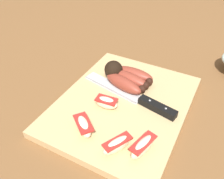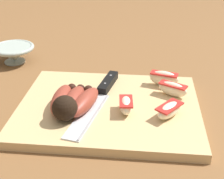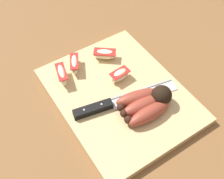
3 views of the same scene
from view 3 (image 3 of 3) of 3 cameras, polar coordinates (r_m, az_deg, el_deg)
ground_plane at (r=0.76m, az=0.90°, el=-1.88°), size 6.00×6.00×0.00m
cutting_board at (r=0.75m, az=1.55°, el=-1.28°), size 0.39×0.31×0.02m
banana_bunch at (r=0.71m, az=6.97°, el=-2.74°), size 0.10×0.14×0.05m
chefs_knife at (r=0.72m, az=-0.16°, el=-2.83°), size 0.08×0.28×0.02m
apple_wedge_near at (r=0.80m, az=-7.47°, el=5.12°), size 0.07×0.05×0.03m
apple_wedge_middle at (r=0.76m, az=1.57°, el=2.91°), size 0.03×0.06×0.03m
apple_wedge_far at (r=0.82m, az=-1.46°, el=7.07°), size 0.06×0.07×0.03m
apple_wedge_extra at (r=0.77m, az=-9.97°, el=2.97°), size 0.07×0.04×0.04m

